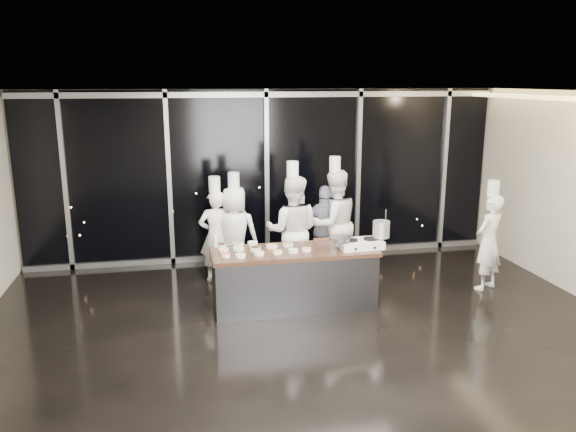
% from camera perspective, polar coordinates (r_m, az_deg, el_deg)
% --- Properties ---
extents(ground, '(9.00, 9.00, 0.00)m').
position_cam_1_polar(ground, '(7.86, 2.00, -11.63)').
color(ground, black).
rests_on(ground, ground).
extents(room_shell, '(9.02, 7.02, 3.21)m').
position_cam_1_polar(room_shell, '(7.24, 3.51, 4.80)').
color(room_shell, beige).
rests_on(room_shell, ground).
extents(window_wall, '(8.90, 0.11, 3.20)m').
position_cam_1_polar(window_wall, '(10.62, -2.20, 4.11)').
color(window_wall, black).
rests_on(window_wall, ground).
extents(demo_counter, '(2.46, 0.86, 0.90)m').
position_cam_1_polar(demo_counter, '(8.50, 0.62, -6.33)').
color(demo_counter, '#38373C').
rests_on(demo_counter, ground).
extents(stove, '(0.65, 0.43, 0.14)m').
position_cam_1_polar(stove, '(8.51, 7.38, -2.80)').
color(stove, silver).
rests_on(stove, demo_counter).
extents(frying_pan, '(0.56, 0.33, 0.05)m').
position_cam_1_polar(frying_pan, '(8.36, 5.20, -2.30)').
color(frying_pan, gray).
rests_on(frying_pan, stove).
extents(stock_pot, '(0.26, 0.26, 0.25)m').
position_cam_1_polar(stock_pot, '(8.58, 9.45, -1.33)').
color(stock_pot, '#AFAFB2').
rests_on(stock_pot, stove).
extents(prep_bowls, '(1.35, 0.75, 0.05)m').
position_cam_1_polar(prep_bowls, '(8.34, -3.28, -3.32)').
color(prep_bowls, white).
rests_on(prep_bowls, demo_counter).
extents(squeeze_bottle, '(0.06, 0.06, 0.23)m').
position_cam_1_polar(squeeze_bottle, '(8.50, -7.40, -2.50)').
color(squeeze_bottle, silver).
rests_on(squeeze_bottle, demo_counter).
extents(chef_far_left, '(0.60, 0.41, 1.81)m').
position_cam_1_polar(chef_far_left, '(9.56, -7.33, -1.89)').
color(chef_far_left, white).
rests_on(chef_far_left, ground).
extents(chef_left, '(0.94, 0.77, 1.88)m').
position_cam_1_polar(chef_left, '(9.53, -5.42, -1.75)').
color(chef_left, white).
rests_on(chef_left, ground).
extents(chef_center, '(1.06, 0.92, 2.09)m').
position_cam_1_polar(chef_center, '(9.28, 0.46, -1.47)').
color(chef_center, white).
rests_on(chef_center, ground).
extents(guest, '(1.00, 0.58, 1.59)m').
position_cam_1_polar(guest, '(9.83, 3.85, -1.46)').
color(guest, '#131336').
rests_on(guest, ground).
extents(chef_right, '(1.07, 0.92, 2.11)m').
position_cam_1_polar(chef_right, '(9.73, 4.67, -0.73)').
color(chef_right, white).
rests_on(chef_right, ground).
extents(chef_side, '(0.69, 0.61, 1.82)m').
position_cam_1_polar(chef_side, '(9.67, 19.71, -2.40)').
color(chef_side, white).
rests_on(chef_side, ground).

